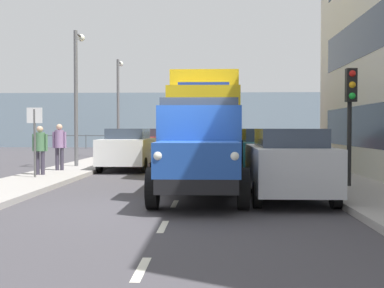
% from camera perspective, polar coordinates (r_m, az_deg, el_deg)
% --- Properties ---
extents(ground_plane, '(80.00, 80.00, 0.00)m').
position_cam_1_polar(ground_plane, '(21.86, 0.06, -2.79)').
color(ground_plane, '#423F44').
extents(sidewalk_left, '(2.21, 44.27, 0.15)m').
position_cam_1_polar(sidewalk_left, '(22.18, 12.36, -2.57)').
color(sidewalk_left, '#9E9993').
rests_on(sidewalk_left, ground_plane).
extents(sidewalk_right, '(2.21, 44.27, 0.15)m').
position_cam_1_polar(sidewalk_right, '(22.55, -12.03, -2.50)').
color(sidewalk_right, '#9E9993').
rests_on(sidewalk_right, ground_plane).
extents(road_centreline_markings, '(0.12, 39.60, 0.01)m').
position_cam_1_polar(road_centreline_markings, '(20.82, -0.06, -3.00)').
color(road_centreline_markings, silver).
rests_on(road_centreline_markings, ground_plane).
extents(sea_horizon, '(80.00, 0.80, 5.00)m').
position_cam_1_polar(sea_horizon, '(46.93, 1.30, 2.68)').
color(sea_horizon, gray).
rests_on(sea_horizon, ground_plane).
extents(seawall_railing, '(28.08, 0.08, 1.20)m').
position_cam_1_polar(seawall_railing, '(43.33, 1.21, 0.67)').
color(seawall_railing, '#4C5156').
rests_on(seawall_railing, ground_plane).
extents(truck_vintage_blue, '(2.17, 5.64, 2.43)m').
position_cam_1_polar(truck_vintage_blue, '(12.14, 0.84, -0.84)').
color(truck_vintage_blue, black).
rests_on(truck_vintage_blue, ground_plane).
extents(lorry_cargo_yellow, '(2.58, 8.20, 3.87)m').
position_cam_1_polar(lorry_cargo_yellow, '(20.38, 1.45, 2.72)').
color(lorry_cargo_yellow, gold).
rests_on(lorry_cargo_yellow, ground_plane).
extents(car_silver_kerbside_near, '(1.86, 4.13, 1.72)m').
position_cam_1_polar(car_silver_kerbside_near, '(12.45, 10.64, -2.11)').
color(car_silver_kerbside_near, '#B7BABF').
rests_on(car_silver_kerbside_near, ground_plane).
extents(car_teal_kerbside_1, '(1.91, 4.26, 1.72)m').
position_cam_1_polar(car_teal_kerbside_1, '(17.67, 8.18, -0.97)').
color(car_teal_kerbside_1, '#1E6670').
rests_on(car_teal_kerbside_1, ground_plane).
extents(car_maroon_kerbside_2, '(1.79, 4.14, 1.72)m').
position_cam_1_polar(car_maroon_kerbside_2, '(22.88, 6.86, -0.36)').
color(car_maroon_kerbside_2, maroon).
rests_on(car_maroon_kerbside_2, ground_plane).
extents(car_white_oppositeside_0, '(1.93, 4.49, 1.72)m').
position_cam_1_polar(car_white_oppositeside_0, '(21.42, -7.16, -0.49)').
color(car_white_oppositeside_0, white).
rests_on(car_white_oppositeside_0, ground_plane).
extents(car_red_oppositeside_1, '(1.88, 4.46, 1.72)m').
position_cam_1_polar(car_red_oppositeside_1, '(27.38, -5.07, -0.00)').
color(car_red_oppositeside_1, '#B21E1E').
rests_on(car_red_oppositeside_1, ground_plane).
extents(pedestrian_strolling, '(0.53, 0.34, 1.66)m').
position_cam_1_polar(pedestrian_strolling, '(18.18, -16.58, -0.23)').
color(pedestrian_strolling, '#383342').
rests_on(pedestrian_strolling, sidewalk_right).
extents(pedestrian_near_railing, '(0.53, 0.34, 1.74)m').
position_cam_1_polar(pedestrian_near_railing, '(19.93, -14.55, 0.11)').
color(pedestrian_near_railing, '#383342').
rests_on(pedestrian_near_railing, sidewalk_right).
extents(traffic_light_near, '(0.28, 0.41, 3.20)m').
position_cam_1_polar(traffic_light_near, '(14.59, 17.25, 4.60)').
color(traffic_light_near, black).
rests_on(traffic_light_near, sidewalk_left).
extents(lamp_post_promenade, '(0.32, 1.14, 5.67)m').
position_cam_1_polar(lamp_post_promenade, '(22.23, -12.69, 6.49)').
color(lamp_post_promenade, '#59595B').
rests_on(lamp_post_promenade, sidewalk_right).
extents(lamp_post_far, '(0.32, 1.14, 5.69)m').
position_cam_1_polar(lamp_post_far, '(31.03, -8.18, 5.17)').
color(lamp_post_far, '#59595B').
rests_on(lamp_post_far, sidewalk_right).
extents(street_sign, '(0.50, 0.07, 2.25)m').
position_cam_1_polar(street_sign, '(17.28, -17.13, 1.52)').
color(street_sign, '#4C4C4C').
rests_on(street_sign, sidewalk_right).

